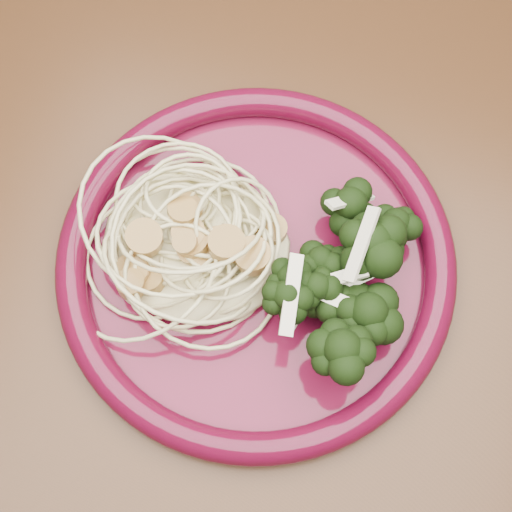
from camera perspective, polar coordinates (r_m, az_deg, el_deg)
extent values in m
plane|color=#55381D|center=(1.26, -1.53, -15.12)|extent=(3.50, 3.50, 0.00)
cube|color=#472814|center=(0.54, -3.46, -6.82)|extent=(1.20, 0.80, 0.04)
cylinder|color=#540C23|center=(0.54, 0.00, -0.65)|extent=(0.30, 0.30, 0.01)
torus|color=#540A22|center=(0.53, 0.00, -0.28)|extent=(0.31, 0.31, 0.02)
ellipsoid|color=beige|center=(0.52, -4.87, 1.34)|extent=(0.15, 0.13, 0.03)
ellipsoid|color=black|center=(0.51, 6.17, -1.07)|extent=(0.10, 0.15, 0.05)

